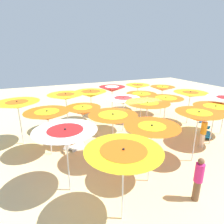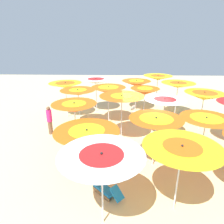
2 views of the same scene
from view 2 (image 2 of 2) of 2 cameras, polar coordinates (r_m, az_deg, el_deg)
The scene contains 22 objects.
ground at distance 11.14m, azimuth 9.31°, elevation -7.49°, with size 40.46×40.46×0.04m, color beige.
beach_umbrella_0 at distance 13.61m, azimuth -13.40°, elevation 7.59°, with size 2.19×2.19×2.48m.
beach_umbrella_1 at distance 11.66m, azimuth -9.87°, elevation 5.61°, with size 2.07×2.07×2.45m.
beach_umbrella_2 at distance 9.02m, azimuth -10.90°, elevation 1.26°, with size 2.04×2.04×2.50m.
beach_umbrella_3 at distance 6.90m, azimuth -7.30°, elevation -6.63°, with size 2.29×2.29×2.25m.
beach_umbrella_4 at distance 5.24m, azimuth -3.02°, elevation -13.53°, with size 2.29×2.29×2.43m.
beach_umbrella_5 at distance 14.42m, azimuth -4.70°, elevation 8.91°, with size 2.18×2.18×2.53m.
beach_umbrella_6 at distance 12.20m, azimuth -1.05°, elevation 6.44°, with size 2.15×2.15×2.45m.
beach_umbrella_7 at distance 9.95m, azimuth 2.86°, elevation 3.78°, with size 2.29×2.29×2.54m.
beach_umbrella_8 at distance 8.03m, azimuth 12.66°, elevation -2.87°, with size 2.18×2.18×2.26m.
beach_umbrella_9 at distance 6.04m, azimuth 19.58°, elevation -10.77°, with size 2.26×2.26×2.36m.
beach_umbrella_10 at distance 14.75m, azimuth 7.07°, elevation 8.25°, with size 2.13×2.13×2.35m.
beach_umbrella_11 at distance 13.05m, azimuth 9.53°, elevation 5.95°, with size 1.91×1.91×2.22m.
beach_umbrella_12 at distance 10.54m, azimuth 15.08°, elevation 2.69°, with size 2.13×2.13×2.31m.
beach_umbrella_13 at distance 9.10m, azimuth 25.67°, elevation -2.45°, with size 2.17×2.17×2.13m.
beach_umbrella_15 at distance 16.26m, azimuth 13.19°, elevation 9.68°, with size 2.28×2.28×2.51m.
beach_umbrella_16 at distance 13.90m, azimuth 18.66°, elevation 7.41°, with size 2.23×2.23×2.50m.
beach_umbrella_17 at distance 12.53m, azimuth 25.23°, elevation 4.23°, with size 2.25×2.25×2.34m.
lounger_1 at distance 14.12m, azimuth 7.09°, elevation -0.21°, with size 0.80×1.18×0.66m.
lounger_2 at distance 7.35m, azimuth -1.63°, elevation -21.77°, with size 1.15×1.13×0.59m.
beachgoer_0 at distance 11.63m, azimuth -17.71°, elevation -2.19°, with size 0.30×0.30×1.66m.
beachgoer_1 at distance 8.10m, azimuth -6.63°, elevation -11.70°, with size 0.30×0.30×1.64m.
Camera 2 is at (-1.47, -9.77, 5.13)m, focal length 31.43 mm.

